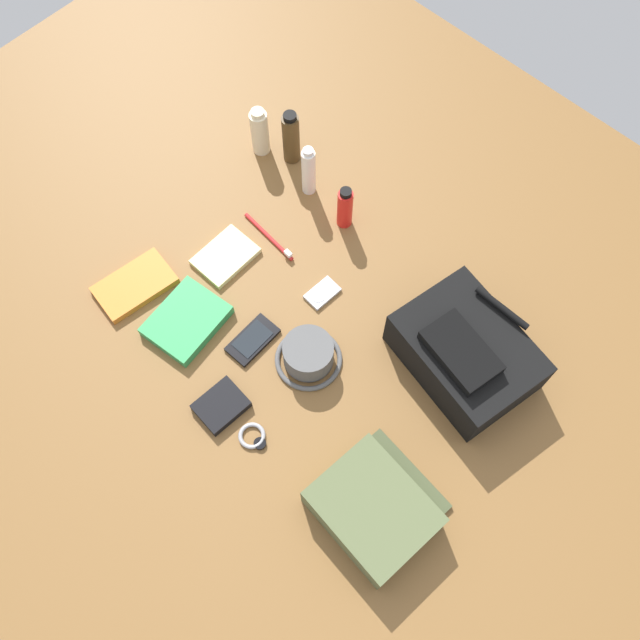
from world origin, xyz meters
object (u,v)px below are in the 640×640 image
backpack (465,353)px  toothbrush (271,239)px  bucket_hat (308,355)px  cologne_bottle (291,138)px  paperback_novel (135,285)px  toothpaste_tube (309,171)px  toiletry_pouch (374,508)px  lotion_bottle (260,132)px  travel_guidebook (187,321)px  notepad (225,256)px  cell_phone (253,340)px  wristwatch (253,437)px  media_player (322,293)px  wallet (221,406)px  sunscreen_spray (345,208)px

backpack → toothbrush: (-0.57, -0.07, -0.06)m
bucket_hat → toothbrush: size_ratio=0.87×
cologne_bottle → paperback_novel: cologne_bottle is taller
toothbrush → paperback_novel: bearing=-114.3°
toothpaste_tube → toothbrush: bearing=-77.7°
toiletry_pouch → lotion_bottle: 1.02m
travel_guidebook → notepad: 0.20m
bucket_hat → paperback_novel: size_ratio=0.78×
bucket_hat → cologne_bottle: (-0.45, 0.40, 0.05)m
paperback_novel → notepad: (0.10, 0.21, -0.00)m
toiletry_pouch → toothbrush: size_ratio=1.41×
toothpaste_tube → travel_guidebook: size_ratio=0.82×
toothpaste_tube → cell_phone: 0.47m
toiletry_pouch → wristwatch: bearing=-168.2°
toiletry_pouch → lotion_bottle: size_ratio=1.71×
travel_guidebook → toiletry_pouch: bearing=-2.2°
toothpaste_tube → media_player: 0.33m
toiletry_pouch → toothpaste_tube: (-0.69, 0.51, 0.04)m
media_player → wallet: bearing=-84.9°
wallet → toothbrush: bearing=124.8°
backpack → media_player: bearing=-165.7°
wristwatch → wallet: 0.10m
travel_guidebook → notepad: bearing=109.3°
cologne_bottle → cell_phone: 0.56m
travel_guidebook → wristwatch: bearing=-15.4°
backpack → travel_guidebook: backpack is taller
backpack → notepad: (-0.61, -0.19, -0.06)m
notepad → toothbrush: bearing=67.3°
cologne_bottle → cell_phone: cologne_bottle is taller
toiletry_pouch → toothbrush: (-0.65, 0.33, -0.04)m
bucket_hat → toothpaste_tube: size_ratio=0.97×
toothpaste_tube → notepad: 0.31m
toothpaste_tube → travel_guidebook: (0.06, -0.49, -0.07)m
lotion_bottle → toothpaste_tube: toothpaste_tube is taller
toiletry_pouch → wristwatch: size_ratio=3.65×
travel_guidebook → toothbrush: 0.31m
travel_guidebook → wallet: 0.23m
lotion_bottle → wallet: 0.75m
cologne_bottle → paperback_novel: (-0.00, -0.55, -0.07)m
backpack → travel_guidebook: (-0.55, -0.38, -0.05)m
media_player → wristwatch: size_ratio=1.22×
toothbrush → wallet: wallet is taller
sunscreen_spray → notepad: bearing=-116.9°
paperback_novel → wallet: wallet is taller
travel_guidebook → wristwatch: size_ratio=2.82×
paperback_novel → wristwatch: 0.49m
backpack → toiletry_pouch: bearing=-78.8°
lotion_bottle → cell_phone: 0.58m
wristwatch → sunscreen_spray: bearing=113.1°
toothpaste_tube → cologne_bottle: bearing=157.5°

